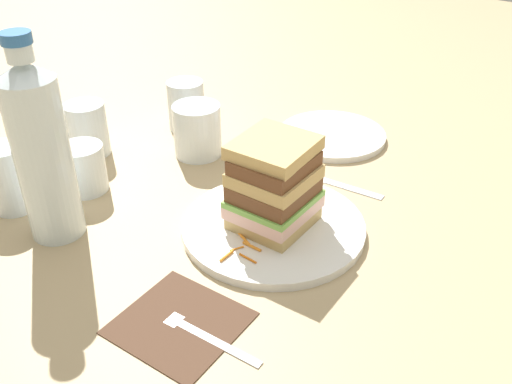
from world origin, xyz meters
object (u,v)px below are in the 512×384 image
(main_plate, at_px, (273,227))
(juice_glass, at_px, (197,133))
(fork, at_px, (195,329))
(water_bottle, at_px, (42,151))
(sandwich, at_px, (274,185))
(napkin_dark, at_px, (180,323))
(empty_tumbler_1, at_px, (9,178))
(knife, at_px, (327,181))
(empty_tumbler_0, at_px, (84,168))
(empty_tumbler_3, at_px, (87,129))
(empty_tumbler_2, at_px, (186,105))
(side_plate, at_px, (332,135))

(main_plate, xyz_separation_m, juice_glass, (0.11, 0.23, 0.03))
(fork, distance_m, water_bottle, 0.31)
(juice_glass, xyz_separation_m, water_bottle, (-0.29, 0.01, 0.09))
(sandwich, relative_size, napkin_dark, 0.94)
(empty_tumbler_1, bearing_deg, knife, -45.58)
(napkin_dark, relative_size, fork, 0.80)
(main_plate, relative_size, empty_tumbler_0, 3.40)
(napkin_dark, bearing_deg, main_plate, 3.90)
(empty_tumbler_1, bearing_deg, empty_tumbler_3, 13.21)
(napkin_dark, relative_size, empty_tumbler_0, 1.78)
(sandwich, height_order, empty_tumbler_0, sandwich)
(water_bottle, bearing_deg, empty_tumbler_2, 11.82)
(fork, bearing_deg, sandwich, 10.06)
(napkin_dark, height_order, water_bottle, water_bottle)
(side_plate, bearing_deg, empty_tumbler_3, 133.39)
(napkin_dark, xyz_separation_m, empty_tumbler_0, (0.13, 0.31, 0.04))
(main_plate, bearing_deg, sandwich, 44.40)
(sandwich, distance_m, empty_tumbler_0, 0.31)
(sandwich, height_order, fork, sandwich)
(empty_tumbler_1, bearing_deg, empty_tumbler_2, -4.61)
(fork, xyz_separation_m, empty_tumbler_3, (0.21, 0.42, 0.04))
(empty_tumbler_0, distance_m, empty_tumbler_2, 0.26)
(juice_glass, xyz_separation_m, empty_tumbler_0, (-0.19, 0.07, -0.00))
(juice_glass, bearing_deg, napkin_dark, -142.48)
(sandwich, bearing_deg, napkin_dark, -175.93)
(napkin_dark, bearing_deg, empty_tumbler_3, 61.85)
(knife, bearing_deg, fork, -173.75)
(empty_tumbler_3, bearing_deg, empty_tumbler_2, -22.09)
(fork, bearing_deg, napkin_dark, 92.02)
(napkin_dark, xyz_separation_m, side_plate, (0.51, 0.09, 0.00))
(main_plate, distance_m, water_bottle, 0.32)
(napkin_dark, distance_m, side_plate, 0.52)
(main_plate, bearing_deg, juice_glass, 64.53)
(empty_tumbler_1, relative_size, side_plate, 0.52)
(empty_tumbler_1, relative_size, empty_tumbler_3, 1.09)
(main_plate, xyz_separation_m, napkin_dark, (-0.21, -0.01, -0.00))
(empty_tumbler_1, distance_m, empty_tumbler_2, 0.35)
(juice_glass, relative_size, empty_tumbler_1, 0.90)
(sandwich, distance_m, knife, 0.17)
(main_plate, relative_size, fork, 1.53)
(empty_tumbler_0, bearing_deg, sandwich, -74.82)
(empty_tumbler_1, bearing_deg, main_plate, -63.10)
(knife, relative_size, water_bottle, 0.72)
(main_plate, xyz_separation_m, fork, (-0.21, -0.04, -0.00))
(sandwich, relative_size, empty_tumbler_3, 1.38)
(empty_tumbler_0, height_order, empty_tumbler_1, empty_tumbler_1)
(sandwich, height_order, napkin_dark, sandwich)
(main_plate, height_order, empty_tumbler_1, empty_tumbler_1)
(water_bottle, bearing_deg, side_plate, -19.50)
(empty_tumbler_0, relative_size, empty_tumbler_1, 0.75)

